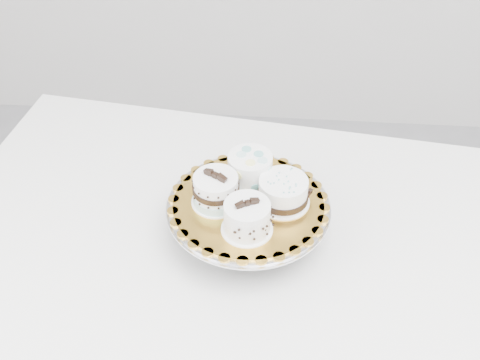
# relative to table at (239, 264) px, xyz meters

# --- Properties ---
(table) EXTENTS (1.41, 1.03, 0.75)m
(table) POSITION_rel_table_xyz_m (0.00, 0.00, 0.00)
(table) COLOR white
(table) RESTS_ON floor
(cake_stand) EXTENTS (0.33, 0.33, 0.09)m
(cake_stand) POSITION_rel_table_xyz_m (0.02, 0.02, 0.13)
(cake_stand) COLOR gray
(cake_stand) RESTS_ON table
(cake_board) EXTENTS (0.38, 0.38, 0.00)m
(cake_board) POSITION_rel_table_xyz_m (0.02, 0.02, 0.16)
(cake_board) COLOR #C7852A
(cake_board) RESTS_ON cake_stand
(cake_swirl) EXTENTS (0.12, 0.12, 0.08)m
(cake_swirl) POSITION_rel_table_xyz_m (0.02, -0.05, 0.19)
(cake_swirl) COLOR white
(cake_swirl) RESTS_ON cake_board
(cake_banded) EXTENTS (0.12, 0.12, 0.08)m
(cake_banded) POSITION_rel_table_xyz_m (-0.05, 0.02, 0.19)
(cake_banded) COLOR white
(cake_banded) RESTS_ON cake_board
(cake_dots) EXTENTS (0.11, 0.11, 0.07)m
(cake_dots) POSITION_rel_table_xyz_m (0.02, 0.09, 0.20)
(cake_dots) COLOR white
(cake_dots) RESTS_ON cake_board
(cake_ribbon) EXTENTS (0.13, 0.13, 0.06)m
(cake_ribbon) POSITION_rel_table_xyz_m (0.09, 0.03, 0.19)
(cake_ribbon) COLOR white
(cake_ribbon) RESTS_ON cake_board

